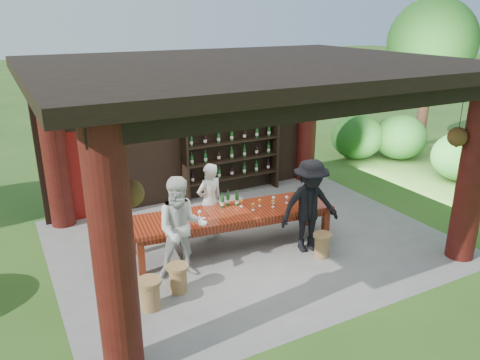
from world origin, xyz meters
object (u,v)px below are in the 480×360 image
stool_far_left (150,293)px  stool_near_right (322,245)px  guest_man (310,206)px  wine_shelf (232,151)px  napkin_basket (182,218)px  guest_woman (182,228)px  stool_near_left (178,278)px  host (210,202)px  tasting_table (232,217)px

stool_far_left → stool_near_right: bearing=1.4°
stool_far_left → guest_man: guest_man is taller
wine_shelf → napkin_basket: (-2.30, -2.54, -0.29)m
stool_near_right → stool_far_left: (-3.32, -0.08, 0.02)m
stool_far_left → guest_man: 3.34m
guest_man → napkin_basket: size_ratio=6.92×
guest_woman → napkin_basket: 0.57m
stool_near_right → guest_man: 0.74m
stool_far_left → napkin_basket: napkin_basket is taller
stool_near_left → guest_woman: (0.26, 0.43, 0.64)m
host → guest_woman: guest_woman is taller
wine_shelf → stool_near_right: 3.76m
stool_near_left → guest_man: size_ratio=0.26×
guest_man → napkin_basket: 2.37m
guest_woman → guest_man: 2.46m
guest_woman → stool_near_left: bearing=-105.8°
guest_man → stool_near_right: bearing=-70.6°
napkin_basket → host: bearing=35.0°
napkin_basket → tasting_table: bearing=-0.4°
tasting_table → napkin_basket: size_ratio=15.23×
wine_shelf → stool_far_left: wine_shelf is taller
host → guest_woman: 1.49m
stool_near_right → guest_man: guest_man is taller
wine_shelf → host: wine_shelf is taller
tasting_table → stool_far_left: bearing=-149.4°
stool_far_left → stool_near_left: bearing=23.6°
tasting_table → napkin_basket: 1.02m
stool_far_left → host: 2.58m
stool_near_left → host: size_ratio=0.30×
tasting_table → stool_far_left: (-2.02, -1.19, -0.37)m
guest_man → wine_shelf: bearing=96.8°
stool_near_left → stool_near_right: (2.77, -0.16, -0.01)m
tasting_table → stool_near_left: (-1.48, -0.96, -0.39)m
wine_shelf → napkin_basket: 3.44m
stool_near_right → guest_woman: bearing=166.7°
wine_shelf → napkin_basket: bearing=-132.1°
stool_far_left → napkin_basket: size_ratio=1.93×
guest_woman → napkin_basket: bearing=83.3°
stool_near_right → guest_man: (-0.07, 0.34, 0.66)m
tasting_table → wine_shelf: bearing=63.1°
wine_shelf → stool_near_right: (0.00, -3.66, -0.86)m
wine_shelf → stool_near_left: size_ratio=5.27×
tasting_table → stool_near_left: tasting_table is taller
wine_shelf → guest_man: bearing=-91.2°
guest_man → guest_woman: bearing=-177.9°
wine_shelf → guest_woman: wine_shelf is taller
stool_far_left → wine_shelf: bearing=48.5°
stool_near_left → stool_near_right: stool_near_left is taller
guest_man → stool_far_left: bearing=-164.6°
stool_far_left → guest_man: size_ratio=0.28×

